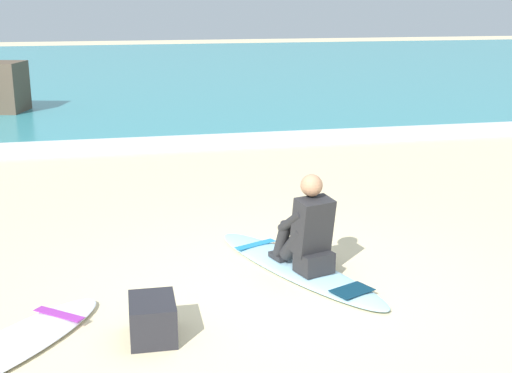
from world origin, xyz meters
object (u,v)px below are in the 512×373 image
Objects in this scene: surfboard_main at (297,267)px; surfboard_spare_near at (10,346)px; beach_bag at (153,319)px; surfer_seated at (308,233)px.

surfboard_main and surfboard_spare_near have the same top height.
beach_bag is (-1.49, -1.08, 0.12)m from surfboard_main.
surfboard_main is 0.42m from surfer_seated.
surfboard_main is 1.84m from beach_bag.
beach_bag reaches higher than surfboard_spare_near.
surfboard_main is at bearing 36.07° from beach_bag.
surfboard_main is 5.11× the size of beach_bag.
surfboard_main is 2.60× the size of surfer_seated.
surfer_seated reaches higher than surfboard_spare_near.
surfer_seated is at bearing -60.87° from surfboard_main.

